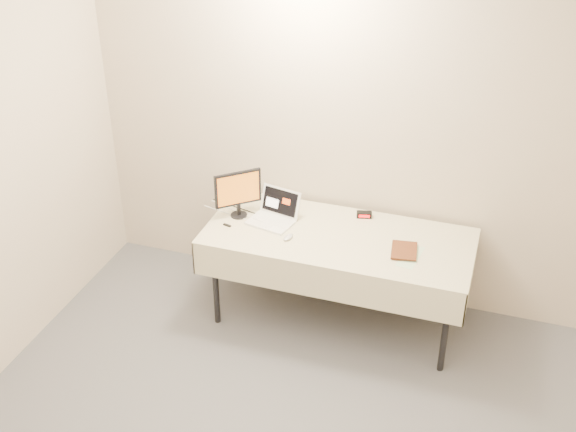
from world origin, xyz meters
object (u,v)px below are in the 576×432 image
(table, at_px, (338,243))
(book, at_px, (393,237))
(laptop, at_px, (275,214))
(monitor, at_px, (238,191))

(table, bearing_deg, book, -11.30)
(laptop, relative_size, monitor, 1.02)
(monitor, height_order, book, monitor)
(table, bearing_deg, monitor, 177.39)
(monitor, bearing_deg, laptop, -35.93)
(laptop, height_order, monitor, monitor)
(monitor, bearing_deg, table, -44.16)
(laptop, bearing_deg, table, 5.19)
(table, height_order, monitor, monitor)
(book, bearing_deg, laptop, 163.27)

